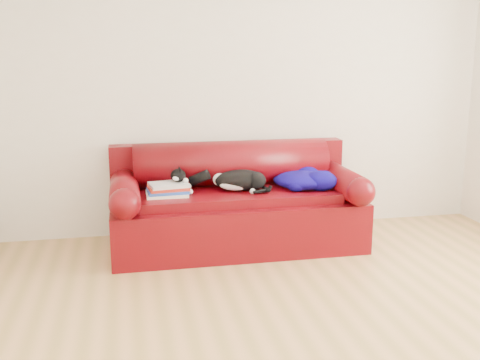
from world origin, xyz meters
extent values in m
plane|color=olive|center=(0.00, 0.00, 0.00)|extent=(4.50, 4.50, 0.00)
cube|color=beige|center=(0.00, 2.00, 1.30)|extent=(4.50, 0.02, 2.60)
cube|color=#410208|center=(-0.22, 1.50, 0.21)|extent=(2.10, 0.90, 0.42)
cube|color=#410208|center=(-0.22, 1.45, 0.45)|extent=(1.66, 0.62, 0.10)
cylinder|color=black|center=(-1.15, 1.17, 0.03)|extent=(0.06, 0.06, 0.05)
cylinder|color=black|center=(0.71, 1.17, 0.03)|extent=(0.06, 0.06, 0.05)
cylinder|color=black|center=(-1.15, 1.83, 0.03)|extent=(0.06, 0.06, 0.05)
cylinder|color=black|center=(0.71, 1.83, 0.03)|extent=(0.06, 0.06, 0.05)
cube|color=#410208|center=(-0.22, 1.86, 0.42)|extent=(2.10, 0.18, 0.85)
cylinder|color=#410208|center=(-0.22, 1.75, 0.68)|extent=(1.70, 0.40, 0.40)
cylinder|color=#410208|center=(-1.15, 1.50, 0.54)|extent=(0.24, 0.88, 0.24)
sphere|color=#410208|center=(-1.15, 1.06, 0.54)|extent=(0.24, 0.24, 0.24)
cylinder|color=#410208|center=(0.71, 1.50, 0.54)|extent=(0.24, 0.88, 0.24)
sphere|color=#410208|center=(0.71, 1.06, 0.54)|extent=(0.24, 0.24, 0.24)
cube|color=#EEECCD|center=(-0.81, 1.42, 0.51)|extent=(0.33, 0.26, 0.02)
cube|color=white|center=(-0.81, 1.42, 0.51)|extent=(0.32, 0.24, 0.02)
cube|color=#2048AF|center=(-0.81, 1.42, 0.54)|extent=(0.34, 0.27, 0.02)
cube|color=white|center=(-0.81, 1.42, 0.54)|extent=(0.32, 0.25, 0.02)
cube|color=#B22414|center=(-0.81, 1.42, 0.56)|extent=(0.34, 0.27, 0.02)
cube|color=white|center=(-0.81, 1.42, 0.56)|extent=(0.32, 0.26, 0.02)
cube|color=silver|center=(-0.81, 1.42, 0.59)|extent=(0.34, 0.28, 0.02)
cube|color=white|center=(-0.81, 1.42, 0.59)|extent=(0.32, 0.27, 0.02)
ellipsoid|color=black|center=(-0.20, 1.47, 0.59)|extent=(0.48, 0.37, 0.18)
ellipsoid|color=silver|center=(-0.23, 1.43, 0.56)|extent=(0.32, 0.23, 0.11)
ellipsoid|color=silver|center=(-0.36, 1.50, 0.59)|extent=(0.15, 0.15, 0.11)
ellipsoid|color=black|center=(-0.07, 1.43, 0.58)|extent=(0.23, 0.23, 0.15)
ellipsoid|color=black|center=(-0.46, 1.57, 0.64)|extent=(0.16, 0.15, 0.11)
ellipsoid|color=silver|center=(-0.47, 1.53, 0.63)|extent=(0.08, 0.07, 0.04)
sphere|color=#BF7272|center=(-0.49, 1.53, 0.63)|extent=(0.01, 0.01, 0.01)
cone|color=black|center=(-0.45, 1.54, 0.69)|extent=(0.06, 0.06, 0.05)
cone|color=black|center=(-0.43, 1.59, 0.69)|extent=(0.06, 0.06, 0.05)
cylinder|color=black|center=(0.00, 1.37, 0.53)|extent=(0.04, 0.15, 0.04)
sphere|color=silver|center=(-0.40, 1.50, 0.52)|extent=(0.04, 0.04, 0.04)
sphere|color=silver|center=(-0.12, 1.33, 0.52)|extent=(0.04, 0.04, 0.04)
ellipsoid|color=#090248|center=(0.34, 1.45, 0.57)|extent=(0.55, 0.52, 0.15)
ellipsoid|color=#090248|center=(0.47, 1.35, 0.59)|extent=(0.33, 0.31, 0.17)
ellipsoid|color=#090248|center=(0.26, 1.56, 0.56)|extent=(0.35, 0.38, 0.11)
ellipsoid|color=#090248|center=(0.42, 1.57, 0.59)|extent=(0.28, 0.24, 0.17)
ellipsoid|color=#090248|center=(0.26, 1.36, 0.55)|extent=(0.22, 0.23, 0.11)
ellipsoid|color=silver|center=(0.39, 1.36, 0.60)|extent=(0.21, 0.12, 0.05)
camera|label=1|loc=(-1.13, -3.03, 1.63)|focal=42.00mm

